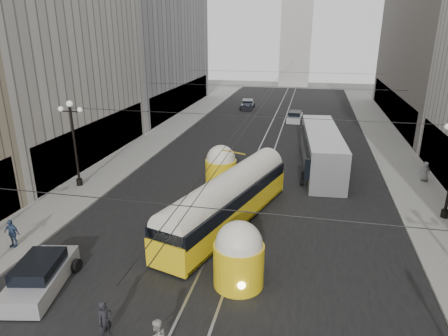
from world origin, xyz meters
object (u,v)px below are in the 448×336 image
at_px(city_bus, 321,148).
at_px(pedestrian_crossing_a, 105,321).
at_px(pedestrian_sidewalk_right, 425,171).
at_px(pedestrian_sidewalk_left, 12,233).
at_px(sedan_silver, 41,276).
at_px(streetcar, 228,200).

relative_size(city_bus, pedestrian_crossing_a, 7.81).
bearing_deg(city_bus, pedestrian_sidewalk_right, -12.64).
distance_m(pedestrian_sidewalk_right, pedestrian_sidewalk_left, 28.57).
distance_m(sedan_silver, pedestrian_sidewalk_left, 4.60).
bearing_deg(pedestrian_sidewalk_left, city_bus, 48.32).
xyz_separation_m(streetcar, city_bus, (5.59, 11.71, 0.21)).
distance_m(streetcar, pedestrian_sidewalk_right, 16.72).
height_order(sedan_silver, pedestrian_sidewalk_right, pedestrian_sidewalk_right).
relative_size(streetcar, city_bus, 1.10).
height_order(streetcar, sedan_silver, streetcar).
relative_size(city_bus, pedestrian_sidewalk_right, 8.54).
bearing_deg(pedestrian_sidewalk_right, pedestrian_crossing_a, 47.61).
height_order(pedestrian_crossing_a, pedestrian_sidewalk_left, pedestrian_sidewalk_left).
height_order(sedan_silver, pedestrian_sidewalk_left, pedestrian_sidewalk_left).
height_order(pedestrian_sidewalk_right, pedestrian_sidewalk_left, pedestrian_sidewalk_left).
height_order(streetcar, city_bus, city_bus).
relative_size(sedan_silver, pedestrian_crossing_a, 2.91).
distance_m(pedestrian_crossing_a, pedestrian_sidewalk_right, 25.89).
relative_size(streetcar, pedestrian_crossing_a, 8.56).
xyz_separation_m(pedestrian_crossing_a, pedestrian_sidewalk_left, (-8.13, 5.03, 0.10)).
bearing_deg(streetcar, pedestrian_sidewalk_right, 36.57).
xyz_separation_m(city_bus, sedan_silver, (-12.59, -19.85, -1.14)).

